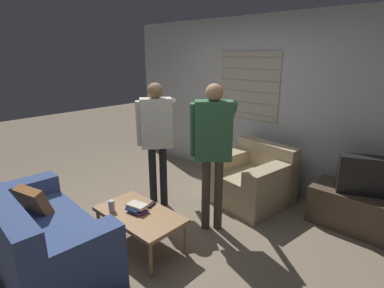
{
  "coord_description": "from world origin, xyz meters",
  "views": [
    {
      "loc": [
        2.38,
        -2.0,
        2.01
      ],
      "look_at": [
        0.12,
        0.45,
        1.0
      ],
      "focal_mm": 28.0,
      "sensor_mm": 36.0,
      "label": 1
    }
  ],
  "objects_px": {
    "person_left_standing": "(157,131)",
    "person_right_standing": "(213,141)",
    "soda_can": "(112,206)",
    "tv": "(367,175)",
    "spare_remote": "(151,205)",
    "couch_blue": "(38,236)",
    "armchair_beige": "(252,179)",
    "coffee_table": "(140,216)",
    "book_stack": "(137,208)"
  },
  "relations": [
    {
      "from": "person_left_standing",
      "to": "person_right_standing",
      "type": "distance_m",
      "value": 0.88
    },
    {
      "from": "soda_can",
      "to": "tv",
      "type": "bearing_deg",
      "value": 48.84
    },
    {
      "from": "spare_remote",
      "to": "person_right_standing",
      "type": "bearing_deg",
      "value": 40.66
    },
    {
      "from": "person_left_standing",
      "to": "couch_blue",
      "type": "bearing_deg",
      "value": -140.08
    },
    {
      "from": "person_right_standing",
      "to": "soda_can",
      "type": "distance_m",
      "value": 1.29
    },
    {
      "from": "person_left_standing",
      "to": "soda_can",
      "type": "height_order",
      "value": "person_left_standing"
    },
    {
      "from": "armchair_beige",
      "to": "person_left_standing",
      "type": "relative_size",
      "value": 0.65
    },
    {
      "from": "armchair_beige",
      "to": "tv",
      "type": "bearing_deg",
      "value": -161.05
    },
    {
      "from": "armchair_beige",
      "to": "tv",
      "type": "xyz_separation_m",
      "value": [
        1.33,
        0.25,
        0.36
      ]
    },
    {
      "from": "armchair_beige",
      "to": "couch_blue",
      "type": "bearing_deg",
      "value": 81.46
    },
    {
      "from": "tv",
      "to": "person_right_standing",
      "type": "height_order",
      "value": "person_right_standing"
    },
    {
      "from": "spare_remote",
      "to": "armchair_beige",
      "type": "bearing_deg",
      "value": 58.05
    },
    {
      "from": "coffee_table",
      "to": "spare_remote",
      "type": "distance_m",
      "value": 0.19
    },
    {
      "from": "tv",
      "to": "spare_remote",
      "type": "height_order",
      "value": "tv"
    },
    {
      "from": "armchair_beige",
      "to": "person_left_standing",
      "type": "distance_m",
      "value": 1.49
    },
    {
      "from": "coffee_table",
      "to": "armchair_beige",
      "type": "bearing_deg",
      "value": 80.06
    },
    {
      "from": "couch_blue",
      "to": "person_right_standing",
      "type": "xyz_separation_m",
      "value": [
        0.81,
        1.66,
        0.76
      ]
    },
    {
      "from": "person_right_standing",
      "to": "book_stack",
      "type": "distance_m",
      "value": 1.09
    },
    {
      "from": "soda_can",
      "to": "spare_remote",
      "type": "relative_size",
      "value": 0.93
    },
    {
      "from": "person_left_standing",
      "to": "soda_can",
      "type": "xyz_separation_m",
      "value": [
        0.31,
        -0.92,
        -0.59
      ]
    },
    {
      "from": "couch_blue",
      "to": "armchair_beige",
      "type": "xyz_separation_m",
      "value": [
        0.78,
        2.57,
        0.0
      ]
    },
    {
      "from": "armchair_beige",
      "to": "person_right_standing",
      "type": "bearing_deg",
      "value": 99.96
    },
    {
      "from": "armchair_beige",
      "to": "coffee_table",
      "type": "height_order",
      "value": "armchair_beige"
    },
    {
      "from": "book_stack",
      "to": "spare_remote",
      "type": "distance_m",
      "value": 0.18
    },
    {
      "from": "book_stack",
      "to": "soda_can",
      "type": "height_order",
      "value": "soda_can"
    },
    {
      "from": "coffee_table",
      "to": "soda_can",
      "type": "relative_size",
      "value": 7.73
    },
    {
      "from": "person_right_standing",
      "to": "soda_can",
      "type": "height_order",
      "value": "person_right_standing"
    },
    {
      "from": "couch_blue",
      "to": "armchair_beige",
      "type": "distance_m",
      "value": 2.69
    },
    {
      "from": "armchair_beige",
      "to": "person_left_standing",
      "type": "height_order",
      "value": "person_left_standing"
    },
    {
      "from": "soda_can",
      "to": "armchair_beige",
      "type": "bearing_deg",
      "value": 74.05
    },
    {
      "from": "person_left_standing",
      "to": "spare_remote",
      "type": "distance_m",
      "value": 1.0
    },
    {
      "from": "person_right_standing",
      "to": "book_stack",
      "type": "height_order",
      "value": "person_right_standing"
    },
    {
      "from": "armchair_beige",
      "to": "spare_remote",
      "type": "xyz_separation_m",
      "value": [
        -0.33,
        -1.54,
        0.09
      ]
    },
    {
      "from": "tv",
      "to": "person_left_standing",
      "type": "relative_size",
      "value": 0.38
    },
    {
      "from": "person_left_standing",
      "to": "book_stack",
      "type": "bearing_deg",
      "value": -107.9
    },
    {
      "from": "person_left_standing",
      "to": "armchair_beige",
      "type": "bearing_deg",
      "value": -3.94
    },
    {
      "from": "person_right_standing",
      "to": "spare_remote",
      "type": "bearing_deg",
      "value": -160.85
    },
    {
      "from": "coffee_table",
      "to": "person_left_standing",
      "type": "relative_size",
      "value": 0.58
    },
    {
      "from": "armchair_beige",
      "to": "book_stack",
      "type": "xyz_separation_m",
      "value": [
        -0.34,
        -1.71,
        0.12
      ]
    },
    {
      "from": "armchair_beige",
      "to": "tv",
      "type": "relative_size",
      "value": 1.7
    },
    {
      "from": "couch_blue",
      "to": "book_stack",
      "type": "relative_size",
      "value": 7.32
    },
    {
      "from": "person_left_standing",
      "to": "tv",
      "type": "bearing_deg",
      "value": -23.47
    },
    {
      "from": "person_left_standing",
      "to": "spare_remote",
      "type": "height_order",
      "value": "person_left_standing"
    },
    {
      "from": "book_stack",
      "to": "spare_remote",
      "type": "relative_size",
      "value": 1.74
    },
    {
      "from": "tv",
      "to": "person_right_standing",
      "type": "distance_m",
      "value": 1.8
    },
    {
      "from": "tv",
      "to": "spare_remote",
      "type": "xyz_separation_m",
      "value": [
        -1.66,
        -1.79,
        -0.27
      ]
    },
    {
      "from": "coffee_table",
      "to": "person_left_standing",
      "type": "xyz_separation_m",
      "value": [
        -0.55,
        0.74,
        0.69
      ]
    },
    {
      "from": "tv",
      "to": "person_left_standing",
      "type": "bearing_deg",
      "value": 6.43
    },
    {
      "from": "couch_blue",
      "to": "spare_remote",
      "type": "bearing_deg",
      "value": 69.48
    },
    {
      "from": "couch_blue",
      "to": "person_right_standing",
      "type": "distance_m",
      "value": 2.0
    }
  ]
}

